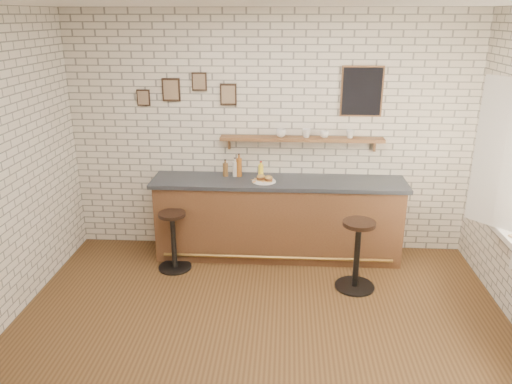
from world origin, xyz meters
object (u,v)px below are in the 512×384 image
shelf_cup_a (281,133)px  bitters_bottle_brown (225,169)px  shelf_cup_d (350,134)px  bar_stool_left (173,239)px  condiment_bottle_yellow (261,170)px  shelf_cup_c (324,134)px  bitters_bottle_white (235,169)px  bar_counter (278,218)px  bitters_bottle_amber (239,167)px  sandwich_plate (264,181)px  ciabatta_sandwich (265,178)px  bar_stool_right (357,253)px  shelf_cup_b (306,133)px

shelf_cup_a → bitters_bottle_brown: bearing=152.8°
shelf_cup_d → bar_stool_left: bearing=-161.2°
bitters_bottle_brown → condiment_bottle_yellow: size_ratio=1.08×
condiment_bottle_yellow → shelf_cup_c: size_ratio=1.83×
bitters_bottle_white → shelf_cup_a: (0.56, 0.08, 0.44)m
bitters_bottle_white → shelf_cup_d: bearing=3.1°
bar_counter → bitters_bottle_amber: bearing=165.8°
bar_counter → shelf_cup_c: bearing=20.2°
sandwich_plate → bitters_bottle_white: bitters_bottle_white is taller
bitters_bottle_amber → shelf_cup_a: 0.66m
bar_stool_left → ciabatta_sandwich: bearing=18.6°
condiment_bottle_yellow → bar_stool_right: bearing=-38.3°
condiment_bottle_yellow → bitters_bottle_amber: bearing=-180.0°
condiment_bottle_yellow → bar_stool_left: condiment_bottle_yellow is taller
bar_stool_left → bitters_bottle_brown: bearing=44.2°
bar_stool_left → shelf_cup_a: 1.82m
sandwich_plate → ciabatta_sandwich: (0.01, -0.00, 0.04)m
sandwich_plate → bitters_bottle_amber: 0.39m
shelf_cup_a → bar_stool_right: bearing=-81.1°
bar_stool_right → shelf_cup_c: bearing=110.0°
bitters_bottle_amber → bar_counter: bearing=-14.2°
bitters_bottle_brown → bitters_bottle_amber: bitters_bottle_amber is taller
shelf_cup_a → shelf_cup_d: (0.84, 0.00, -0.00)m
ciabatta_sandwich → bitters_bottle_white: (-0.38, 0.20, 0.05)m
bar_counter → condiment_bottle_yellow: condiment_bottle_yellow is taller
shelf_cup_b → bar_counter: bearing=170.4°
ciabatta_sandwich → bitters_bottle_amber: bearing=149.1°
bar_stool_left → shelf_cup_c: 2.22m
bar_counter → condiment_bottle_yellow: 0.64m
bitters_bottle_amber → condiment_bottle_yellow: (0.27, 0.00, -0.04)m
condiment_bottle_yellow → shelf_cup_a: bearing=17.6°
sandwich_plate → bitters_bottle_brown: bitters_bottle_brown is taller
bitters_bottle_amber → bar_stool_right: bearing=-32.4°
condiment_bottle_yellow → shelf_cup_c: (0.77, 0.08, 0.45)m
sandwich_plate → ciabatta_sandwich: ciabatta_sandwich is taller
ciabatta_sandwich → bar_stool_right: (1.06, -0.68, -0.63)m
condiment_bottle_yellow → shelf_cup_c: 0.89m
bitters_bottle_brown → bitters_bottle_amber: size_ratio=0.73×
bar_stool_right → shelf_cup_d: size_ratio=7.89×
bitters_bottle_brown → sandwich_plate: bearing=-21.9°
bar_stool_left → shelf_cup_c: size_ratio=6.67×
bitters_bottle_brown → bar_stool_right: bitters_bottle_brown is taller
bar_stool_right → shelf_cup_b: (-0.56, 0.96, 1.12)m
shelf_cup_d → shelf_cup_a: bearing=-178.0°
bitters_bottle_brown → bitters_bottle_white: size_ratio=0.89×
ciabatta_sandwich → bitters_bottle_brown: bearing=158.5°
bar_counter → bitters_bottle_brown: (-0.66, 0.13, 0.59)m
shelf_cup_d → condiment_bottle_yellow: bearing=-174.0°
bar_counter → shelf_cup_a: shelf_cup_a is taller
bar_stool_right → shelf_cup_d: 1.47m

